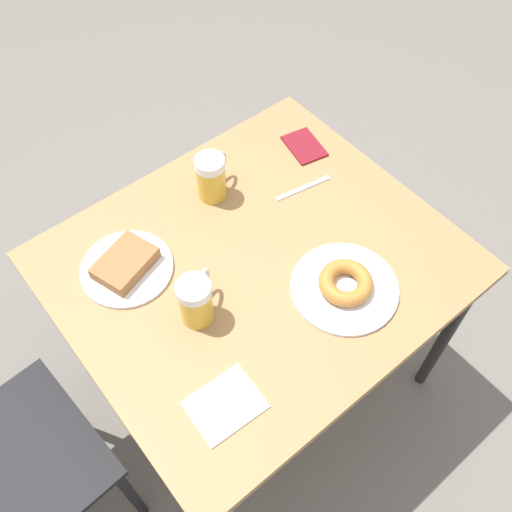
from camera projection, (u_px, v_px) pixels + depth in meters
ground_plane at (256, 374)px, 1.99m from camera, size 8.00×8.00×0.00m
table at (256, 274)px, 1.46m from camera, size 0.83×0.94×0.70m
plate_with_cake at (126, 266)px, 1.38m from camera, size 0.23×0.23×0.05m
plate_with_donut at (345, 285)px, 1.35m from camera, size 0.26×0.26×0.05m
beer_mug_left at (212, 177)px, 1.48m from camera, size 0.08×0.12×0.13m
beer_mug_center at (196, 300)px, 1.27m from camera, size 0.09×0.11×0.13m
napkin_folded at (225, 405)px, 1.20m from camera, size 0.13×0.16×0.00m
fork at (303, 188)px, 1.54m from camera, size 0.04×0.17×0.00m
passport_near_edge at (304, 146)px, 1.63m from camera, size 0.14×0.11×0.01m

